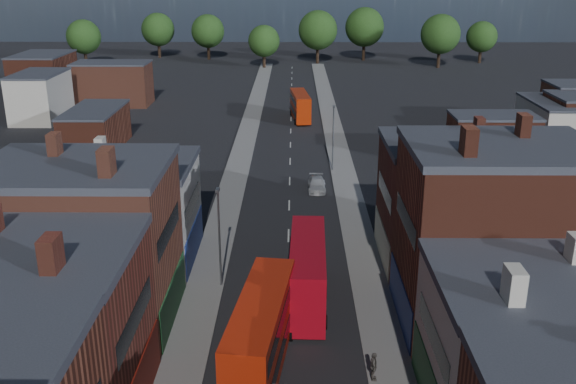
{
  "coord_description": "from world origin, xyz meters",
  "views": [
    {
      "loc": [
        0.46,
        -14.92,
        23.78
      ],
      "look_at": [
        0.0,
        34.79,
        6.17
      ],
      "focal_mm": 40.0,
      "sensor_mm": 36.0,
      "label": 1
    }
  ],
  "objects_px": {
    "car_2": "(266,278)",
    "car_3": "(317,184)",
    "bus_2": "(300,106)",
    "ped_3": "(374,367)",
    "bus_0": "(261,334)",
    "bus_1": "(308,272)"
  },
  "relations": [
    {
      "from": "car_2",
      "to": "car_3",
      "type": "bearing_deg",
      "value": 83.15
    },
    {
      "from": "car_2",
      "to": "car_3",
      "type": "distance_m",
      "value": 23.12
    },
    {
      "from": "bus_2",
      "to": "car_2",
      "type": "distance_m",
      "value": 57.34
    },
    {
      "from": "ped_3",
      "to": "bus_0",
      "type": "bearing_deg",
      "value": 83.8
    },
    {
      "from": "car_3",
      "to": "bus_0",
      "type": "bearing_deg",
      "value": -97.42
    },
    {
      "from": "bus_1",
      "to": "ped_3",
      "type": "xyz_separation_m",
      "value": [
        3.8,
        -9.55,
        -1.54
      ]
    },
    {
      "from": "bus_1",
      "to": "bus_0",
      "type": "bearing_deg",
      "value": -107.64
    },
    {
      "from": "bus_2",
      "to": "ped_3",
      "type": "bearing_deg",
      "value": -92.97
    },
    {
      "from": "car_2",
      "to": "ped_3",
      "type": "bearing_deg",
      "value": -55.71
    },
    {
      "from": "bus_2",
      "to": "car_2",
      "type": "relative_size",
      "value": 2.26
    },
    {
      "from": "bus_0",
      "to": "ped_3",
      "type": "xyz_separation_m",
      "value": [
        6.8,
        -0.94,
        -1.66
      ]
    },
    {
      "from": "bus_0",
      "to": "bus_2",
      "type": "height_order",
      "value": "bus_0"
    },
    {
      "from": "car_2",
      "to": "ped_3",
      "type": "distance_m",
      "value": 14.21
    },
    {
      "from": "car_3",
      "to": "bus_1",
      "type": "bearing_deg",
      "value": -93.29
    },
    {
      "from": "bus_1",
      "to": "bus_2",
      "type": "xyz_separation_m",
      "value": [
        0.0,
        60.05,
        -0.22
      ]
    },
    {
      "from": "bus_1",
      "to": "car_3",
      "type": "bearing_deg",
      "value": 88.09
    },
    {
      "from": "bus_0",
      "to": "bus_1",
      "type": "bearing_deg",
      "value": 78.04
    },
    {
      "from": "bus_2",
      "to": "car_2",
      "type": "xyz_separation_m",
      "value": [
        -3.16,
        -57.22,
        -1.73
      ]
    },
    {
      "from": "bus_1",
      "to": "car_3",
      "type": "distance_m",
      "value": 25.57
    },
    {
      "from": "car_2",
      "to": "bus_2",
      "type": "bearing_deg",
      "value": 91.75
    },
    {
      "from": "car_2",
      "to": "ped_3",
      "type": "height_order",
      "value": "ped_3"
    },
    {
      "from": "bus_1",
      "to": "ped_3",
      "type": "bearing_deg",
      "value": -66.73
    }
  ]
}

